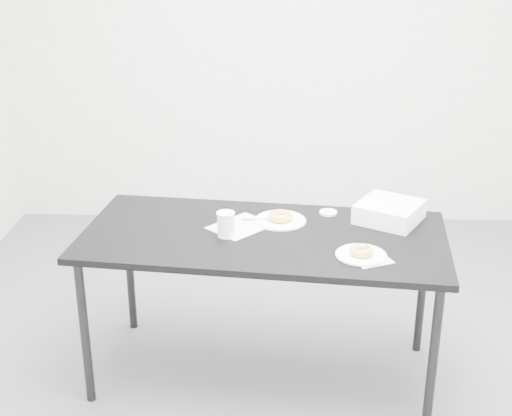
{
  "coord_description": "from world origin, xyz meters",
  "views": [
    {
      "loc": [
        0.01,
        -3.15,
        2.15
      ],
      "look_at": [
        -0.09,
        0.02,
        0.87
      ],
      "focal_mm": 50.0,
      "sensor_mm": 36.0,
      "label": 1
    }
  ],
  "objects_px": {
    "donut_far": "(280,216)",
    "bakery_box": "(389,212)",
    "pen": "(255,219)",
    "table": "(263,245)",
    "donut_near": "(361,251)",
    "coffee_cup": "(226,224)",
    "scorecard": "(240,226)",
    "plate_far": "(280,221)",
    "plate_near": "(361,255)"
  },
  "relations": [
    {
      "from": "scorecard",
      "to": "pen",
      "type": "bearing_deg",
      "value": 89.77
    },
    {
      "from": "plate_far",
      "to": "bakery_box",
      "type": "xyz_separation_m",
      "value": [
        0.54,
        0.03,
        0.04
      ]
    },
    {
      "from": "plate_near",
      "to": "donut_near",
      "type": "bearing_deg",
      "value": 0.0
    },
    {
      "from": "donut_far",
      "to": "bakery_box",
      "type": "distance_m",
      "value": 0.54
    },
    {
      "from": "donut_near",
      "to": "table",
      "type": "bearing_deg",
      "value": 152.34
    },
    {
      "from": "table",
      "to": "pen",
      "type": "height_order",
      "value": "pen"
    },
    {
      "from": "table",
      "to": "donut_near",
      "type": "height_order",
      "value": "donut_near"
    },
    {
      "from": "pen",
      "to": "bakery_box",
      "type": "height_order",
      "value": "bakery_box"
    },
    {
      "from": "table",
      "to": "donut_near",
      "type": "xyz_separation_m",
      "value": [
        0.44,
        -0.23,
        0.09
      ]
    },
    {
      "from": "scorecard",
      "to": "bakery_box",
      "type": "relative_size",
      "value": 0.99
    },
    {
      "from": "plate_near",
      "to": "plate_far",
      "type": "distance_m",
      "value": 0.52
    },
    {
      "from": "scorecard",
      "to": "donut_far",
      "type": "distance_m",
      "value": 0.21
    },
    {
      "from": "scorecard",
      "to": "bakery_box",
      "type": "bearing_deg",
      "value": 50.87
    },
    {
      "from": "donut_far",
      "to": "coffee_cup",
      "type": "xyz_separation_m",
      "value": [
        -0.25,
        -0.19,
        0.03
      ]
    },
    {
      "from": "table",
      "to": "donut_far",
      "type": "distance_m",
      "value": 0.19
    },
    {
      "from": "table",
      "to": "plate_near",
      "type": "xyz_separation_m",
      "value": [
        0.44,
        -0.23,
        0.07
      ]
    },
    {
      "from": "plate_far",
      "to": "donut_far",
      "type": "height_order",
      "value": "donut_far"
    },
    {
      "from": "plate_far",
      "to": "bakery_box",
      "type": "distance_m",
      "value": 0.54
    },
    {
      "from": "bakery_box",
      "to": "plate_near",
      "type": "bearing_deg",
      "value": -83.73
    },
    {
      "from": "coffee_cup",
      "to": "plate_near",
      "type": "bearing_deg",
      "value": -17.66
    },
    {
      "from": "pen",
      "to": "coffee_cup",
      "type": "height_order",
      "value": "coffee_cup"
    },
    {
      "from": "donut_near",
      "to": "coffee_cup",
      "type": "height_order",
      "value": "coffee_cup"
    },
    {
      "from": "plate_far",
      "to": "coffee_cup",
      "type": "relative_size",
      "value": 2.1
    },
    {
      "from": "table",
      "to": "coffee_cup",
      "type": "relative_size",
      "value": 14.8
    },
    {
      "from": "pen",
      "to": "plate_near",
      "type": "relative_size",
      "value": 0.57
    },
    {
      "from": "pen",
      "to": "plate_near",
      "type": "distance_m",
      "value": 0.62
    },
    {
      "from": "table",
      "to": "coffee_cup",
      "type": "height_order",
      "value": "coffee_cup"
    },
    {
      "from": "plate_near",
      "to": "donut_far",
      "type": "xyz_separation_m",
      "value": [
        -0.36,
        0.38,
        0.02
      ]
    },
    {
      "from": "scorecard",
      "to": "bakery_box",
      "type": "distance_m",
      "value": 0.74
    },
    {
      "from": "scorecard",
      "to": "coffee_cup",
      "type": "relative_size",
      "value": 2.29
    },
    {
      "from": "donut_near",
      "to": "plate_near",
      "type": "bearing_deg",
      "value": 0.0
    },
    {
      "from": "plate_near",
      "to": "bakery_box",
      "type": "bearing_deg",
      "value": 66.59
    },
    {
      "from": "bakery_box",
      "to": "donut_far",
      "type": "bearing_deg",
      "value": -147.31
    },
    {
      "from": "bakery_box",
      "to": "table",
      "type": "bearing_deg",
      "value": -133.71
    },
    {
      "from": "pen",
      "to": "plate_far",
      "type": "xyz_separation_m",
      "value": [
        0.12,
        -0.0,
        -0.0
      ]
    },
    {
      "from": "scorecard",
      "to": "donut_near",
      "type": "relative_size",
      "value": 2.62
    },
    {
      "from": "table",
      "to": "plate_near",
      "type": "distance_m",
      "value": 0.5
    },
    {
      "from": "coffee_cup",
      "to": "donut_near",
      "type": "bearing_deg",
      "value": -17.66
    },
    {
      "from": "donut_near",
      "to": "donut_far",
      "type": "bearing_deg",
      "value": 132.97
    },
    {
      "from": "donut_near",
      "to": "pen",
      "type": "bearing_deg",
      "value": 141.31
    },
    {
      "from": "coffee_cup",
      "to": "pen",
      "type": "bearing_deg",
      "value": 55.74
    },
    {
      "from": "donut_near",
      "to": "bakery_box",
      "type": "distance_m",
      "value": 0.45
    },
    {
      "from": "plate_far",
      "to": "coffee_cup",
      "type": "xyz_separation_m",
      "value": [
        -0.25,
        -0.19,
        0.06
      ]
    },
    {
      "from": "donut_far",
      "to": "bakery_box",
      "type": "bearing_deg",
      "value": 3.0
    },
    {
      "from": "table",
      "to": "pen",
      "type": "xyz_separation_m",
      "value": [
        -0.05,
        0.16,
        0.07
      ]
    },
    {
      "from": "coffee_cup",
      "to": "bakery_box",
      "type": "height_order",
      "value": "coffee_cup"
    },
    {
      "from": "scorecard",
      "to": "donut_far",
      "type": "bearing_deg",
      "value": 63.33
    },
    {
      "from": "donut_near",
      "to": "donut_far",
      "type": "height_order",
      "value": "donut_far"
    },
    {
      "from": "pen",
      "to": "donut_far",
      "type": "relative_size",
      "value": 1.08
    },
    {
      "from": "plate_far",
      "to": "donut_far",
      "type": "distance_m",
      "value": 0.02
    }
  ]
}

